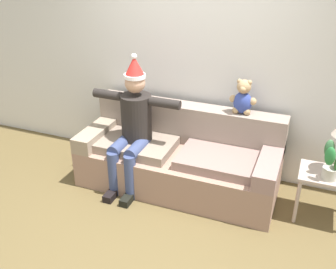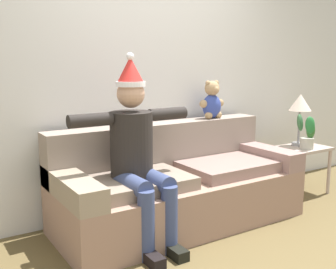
{
  "view_description": "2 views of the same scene",
  "coord_description": "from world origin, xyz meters",
  "px_view_note": "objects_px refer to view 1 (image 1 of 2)",
  "views": [
    {
      "loc": [
        1.27,
        -2.56,
        2.55
      ],
      "look_at": [
        -0.07,
        0.84,
        0.7
      ],
      "focal_mm": 41.48,
      "sensor_mm": 36.0,
      "label": 1
    },
    {
      "loc": [
        -1.95,
        -1.86,
        1.43
      ],
      "look_at": [
        -0.18,
        0.89,
        0.84
      ],
      "focal_mm": 43.26,
      "sensor_mm": 36.0,
      "label": 2
    }
  ],
  "objects_px": {
    "side_table": "(330,182)",
    "potted_plant": "(331,163)",
    "teddy_bear": "(243,98)",
    "couch": "(180,158)",
    "person_seated": "(133,123)"
  },
  "relations": [
    {
      "from": "teddy_bear",
      "to": "side_table",
      "type": "relative_size",
      "value": 0.65
    },
    {
      "from": "teddy_bear",
      "to": "side_table",
      "type": "xyz_separation_m",
      "value": [
        0.98,
        -0.34,
        -0.6
      ]
    },
    {
      "from": "person_seated",
      "to": "potted_plant",
      "type": "height_order",
      "value": "person_seated"
    },
    {
      "from": "potted_plant",
      "to": "couch",
      "type": "bearing_deg",
      "value": 174.37
    },
    {
      "from": "side_table",
      "to": "teddy_bear",
      "type": "bearing_deg",
      "value": 160.99
    },
    {
      "from": "potted_plant",
      "to": "side_table",
      "type": "bearing_deg",
      "value": 70.05
    },
    {
      "from": "side_table",
      "to": "person_seated",
      "type": "bearing_deg",
      "value": -177.12
    },
    {
      "from": "side_table",
      "to": "potted_plant",
      "type": "relative_size",
      "value": 1.59
    },
    {
      "from": "person_seated",
      "to": "side_table",
      "type": "distance_m",
      "value": 2.1
    },
    {
      "from": "teddy_bear",
      "to": "potted_plant",
      "type": "xyz_separation_m",
      "value": [
        0.95,
        -0.42,
        -0.35
      ]
    },
    {
      "from": "teddy_bear",
      "to": "couch",
      "type": "bearing_deg",
      "value": -155.77
    },
    {
      "from": "couch",
      "to": "teddy_bear",
      "type": "height_order",
      "value": "teddy_bear"
    },
    {
      "from": "side_table",
      "to": "potted_plant",
      "type": "height_order",
      "value": "potted_plant"
    },
    {
      "from": "side_table",
      "to": "potted_plant",
      "type": "distance_m",
      "value": 0.27
    },
    {
      "from": "couch",
      "to": "potted_plant",
      "type": "distance_m",
      "value": 1.59
    }
  ]
}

